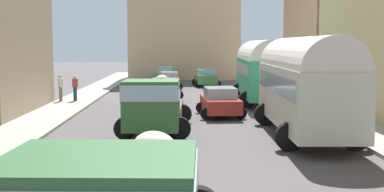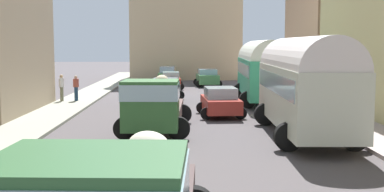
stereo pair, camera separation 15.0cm
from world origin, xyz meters
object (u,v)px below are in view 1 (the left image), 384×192
object	(u,v)px
parked_bus_0	(305,82)
cargo_truck_1	(155,105)
car_1	(169,80)
car_2	(166,74)
car_4	(220,102)
parked_bus_1	(261,68)
car_5	(206,78)
pedestrian_2	(75,87)
pedestrian_3	(61,87)
car_0	(164,90)

from	to	relation	value
parked_bus_0	cargo_truck_1	distance (m)	6.19
car_1	car_2	world-z (taller)	car_2
car_1	car_4	distance (m)	15.93
cargo_truck_1	car_4	distance (m)	5.98
parked_bus_1	car_5	world-z (taller)	parked_bus_1
parked_bus_1	cargo_truck_1	world-z (taller)	parked_bus_1
car_5	parked_bus_1	bearing A→B (deg)	-76.96
car_1	pedestrian_2	size ratio (longest dim) A/B	2.31
car_4	pedestrian_3	size ratio (longest dim) A/B	2.10
parked_bus_1	car_2	distance (m)	17.90
cargo_truck_1	parked_bus_1	bearing A→B (deg)	60.60
parked_bus_0	parked_bus_1	bearing A→B (deg)	88.96
car_5	pedestrian_3	size ratio (longest dim) A/B	2.04
parked_bus_1	car_4	size ratio (longest dim) A/B	2.54
parked_bus_0	car_0	distance (m)	13.70
parked_bus_0	pedestrian_3	xyz separation A→B (m)	(-12.52, 11.57, -1.17)
parked_bus_0	pedestrian_2	distance (m)	16.58
parked_bus_0	car_1	size ratio (longest dim) A/B	2.23
parked_bus_0	pedestrian_3	size ratio (longest dim) A/B	4.97
parked_bus_0	cargo_truck_1	xyz separation A→B (m)	(-6.08, 0.67, -0.99)
cargo_truck_1	car_0	xyz separation A→B (m)	(0.08, 11.56, -0.46)
parked_bus_1	car_4	bearing A→B (deg)	-117.16
cargo_truck_1	car_4	size ratio (longest dim) A/B	1.80
parked_bus_1	car_0	bearing A→B (deg)	176.31
parked_bus_1	cargo_truck_1	size ratio (longest dim) A/B	1.41
car_4	car_5	distance (m)	18.38
cargo_truck_1	car_5	size ratio (longest dim) A/B	1.86
car_1	car_2	distance (m)	7.08
car_0	car_5	distance (m)	12.34
parked_bus_0	car_4	bearing A→B (deg)	117.04
car_1	car_4	world-z (taller)	car_4
parked_bus_1	car_5	size ratio (longest dim) A/B	2.62
parked_bus_1	parked_bus_0	bearing A→B (deg)	-91.04
car_0	car_5	bearing A→B (deg)	74.13
car_4	car_0	bearing A→B (deg)	115.32
parked_bus_1	pedestrian_2	xyz separation A→B (m)	(-11.86, -0.10, -1.19)
car_0	pedestrian_2	distance (m)	5.68
parked_bus_0	car_1	bearing A→B (deg)	105.24
parked_bus_1	pedestrian_2	distance (m)	11.92
car_1	car_0	bearing A→B (deg)	-91.08
cargo_truck_1	pedestrian_2	bearing A→B (deg)	116.74
car_0	car_1	bearing A→B (deg)	88.92
parked_bus_0	car_4	world-z (taller)	parked_bus_0
car_2	car_4	bearing A→B (deg)	-81.55
parked_bus_0	car_1	xyz separation A→B (m)	(-5.83, 21.38, -1.48)
parked_bus_1	car_2	bearing A→B (deg)	111.39
car_2	car_5	bearing A→B (deg)	-49.86
car_0	parked_bus_0	bearing A→B (deg)	-63.87
pedestrian_2	car_5	bearing A→B (deg)	53.88
car_0	car_4	distance (m)	7.20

